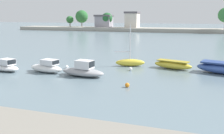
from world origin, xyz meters
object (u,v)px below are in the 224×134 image
(moored_boat_4, at_px, (83,71))
(moored_boat_6, at_px, (173,65))
(moored_boat_3, at_px, (47,67))
(moored_boat_7, at_px, (223,68))
(moored_boat_5, at_px, (130,62))
(mooring_buoy_2, at_px, (130,69))
(moored_boat_2, at_px, (4,66))
(mooring_buoy_0, at_px, (127,85))
(mooring_buoy_1, at_px, (67,67))

(moored_boat_4, height_order, moored_boat_6, moored_boat_4)
(moored_boat_3, distance_m, moored_boat_6, 14.05)
(moored_boat_6, bearing_deg, moored_boat_7, 7.69)
(moored_boat_3, distance_m, moored_boat_5, 9.76)
(moored_boat_3, xyz_separation_m, mooring_buoy_2, (8.30, 3.62, -0.35))
(moored_boat_2, relative_size, mooring_buoy_0, 12.79)
(moored_boat_2, distance_m, mooring_buoy_0, 14.79)
(moored_boat_6, height_order, mooring_buoy_1, moored_boat_6)
(moored_boat_2, distance_m, moored_boat_6, 18.87)
(moored_boat_7, bearing_deg, moored_boat_3, -147.61)
(mooring_buoy_0, distance_m, mooring_buoy_2, 6.66)
(moored_boat_3, relative_size, moored_boat_7, 0.75)
(moored_boat_3, height_order, moored_boat_4, moored_boat_4)
(moored_boat_6, height_order, mooring_buoy_2, moored_boat_6)
(moored_boat_5, distance_m, moored_boat_6, 5.00)
(moored_boat_3, bearing_deg, moored_boat_4, 5.61)
(moored_boat_5, relative_size, mooring_buoy_0, 12.75)
(moored_boat_4, xyz_separation_m, mooring_buoy_2, (3.87, 3.95, -0.35))
(moored_boat_3, relative_size, mooring_buoy_2, 10.95)
(moored_boat_5, distance_m, mooring_buoy_1, 7.51)
(moored_boat_6, bearing_deg, mooring_buoy_0, -90.88)
(moored_boat_5, bearing_deg, mooring_buoy_1, -167.50)
(moored_boat_5, height_order, moored_boat_6, moored_boat_5)
(moored_boat_5, xyz_separation_m, mooring_buoy_0, (2.11, -8.99, -0.28))
(moored_boat_4, bearing_deg, mooring_buoy_0, -19.11)
(moored_boat_3, bearing_deg, mooring_buoy_1, 74.15)
(moored_boat_6, distance_m, moored_boat_7, 5.29)
(moored_boat_3, xyz_separation_m, moored_boat_6, (12.62, 6.18, -0.09))
(moored_boat_6, xyz_separation_m, moored_boat_7, (5.22, -0.84, 0.11))
(moored_boat_3, bearing_deg, moored_boat_5, 48.55)
(moored_boat_2, height_order, moored_boat_5, moored_boat_5)
(moored_boat_5, height_order, mooring_buoy_2, moored_boat_5)
(moored_boat_2, xyz_separation_m, moored_boat_5, (12.53, 6.91, -0.01))
(moored_boat_4, distance_m, mooring_buoy_2, 5.54)
(moored_boat_7, bearing_deg, moored_boat_6, -173.39)
(moored_boat_2, bearing_deg, moored_boat_4, 16.86)
(moored_boat_5, height_order, moored_boat_7, moored_boat_5)
(moored_boat_2, height_order, mooring_buoy_2, moored_boat_2)
(moored_boat_3, distance_m, mooring_buoy_2, 9.07)
(mooring_buoy_0, height_order, mooring_buoy_1, mooring_buoy_0)
(moored_boat_6, relative_size, mooring_buoy_1, 12.10)
(moored_boat_6, relative_size, mooring_buoy_0, 11.96)
(moored_boat_7, bearing_deg, mooring_buoy_0, -118.87)
(mooring_buoy_0, xyz_separation_m, mooring_buoy_1, (-8.60, 5.22, -0.00))
(moored_boat_7, bearing_deg, mooring_buoy_1, -154.08)
(moored_boat_5, height_order, mooring_buoy_0, moored_boat_5)
(moored_boat_7, xyz_separation_m, mooring_buoy_1, (-16.71, -3.01, -0.38))
(moored_boat_4, distance_m, moored_boat_5, 7.18)
(moored_boat_3, height_order, mooring_buoy_1, moored_boat_3)
(moored_boat_2, height_order, mooring_buoy_0, moored_boat_2)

